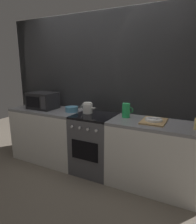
{
  "coord_description": "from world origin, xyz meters",
  "views": [
    {
      "loc": [
        1.34,
        -2.5,
        1.62
      ],
      "look_at": [
        0.05,
        0.0,
        0.95
      ],
      "focal_mm": 31.8,
      "sensor_mm": 36.0,
      "label": 1
    }
  ],
  "objects_px": {
    "microwave": "(43,101)",
    "dish_pile": "(154,121)",
    "kettle": "(88,108)",
    "mixing_bowl": "(72,109)",
    "pitcher": "(126,110)",
    "stove_unit": "(95,143)"
  },
  "relations": [
    {
      "from": "microwave",
      "to": "dish_pile",
      "type": "relative_size",
      "value": 1.15
    },
    {
      "from": "kettle",
      "to": "mixing_bowl",
      "type": "height_order",
      "value": "kettle"
    },
    {
      "from": "kettle",
      "to": "pitcher",
      "type": "distance_m",
      "value": 0.6
    },
    {
      "from": "kettle",
      "to": "stove_unit",
      "type": "bearing_deg",
      "value": -18.37
    },
    {
      "from": "stove_unit",
      "to": "microwave",
      "type": "xyz_separation_m",
      "value": [
        -0.99,
        -0.01,
        0.59
      ]
    },
    {
      "from": "kettle",
      "to": "mixing_bowl",
      "type": "xyz_separation_m",
      "value": [
        -0.28,
        -0.03,
        -0.04
      ]
    },
    {
      "from": "stove_unit",
      "to": "kettle",
      "type": "height_order",
      "value": "kettle"
    },
    {
      "from": "pitcher",
      "to": "dish_pile",
      "type": "distance_m",
      "value": 0.41
    },
    {
      "from": "kettle",
      "to": "mixing_bowl",
      "type": "relative_size",
      "value": 1.42
    },
    {
      "from": "microwave",
      "to": "pitcher",
      "type": "distance_m",
      "value": 1.45
    },
    {
      "from": "microwave",
      "to": "mixing_bowl",
      "type": "bearing_deg",
      "value": 2.74
    },
    {
      "from": "pitcher",
      "to": "mixing_bowl",
      "type": "bearing_deg",
      "value": -175.89
    },
    {
      "from": "kettle",
      "to": "pitcher",
      "type": "xyz_separation_m",
      "value": [
        0.6,
        0.04,
        0.02
      ]
    },
    {
      "from": "stove_unit",
      "to": "kettle",
      "type": "bearing_deg",
      "value": 161.63
    },
    {
      "from": "dish_pile",
      "to": "kettle",
      "type": "bearing_deg",
      "value": 178.54
    },
    {
      "from": "stove_unit",
      "to": "pitcher",
      "type": "relative_size",
      "value": 4.5
    },
    {
      "from": "pitcher",
      "to": "dish_pile",
      "type": "height_order",
      "value": "pitcher"
    },
    {
      "from": "pitcher",
      "to": "dish_pile",
      "type": "bearing_deg",
      "value": -8.62
    },
    {
      "from": "stove_unit",
      "to": "mixing_bowl",
      "type": "distance_m",
      "value": 0.65
    },
    {
      "from": "stove_unit",
      "to": "mixing_bowl",
      "type": "relative_size",
      "value": 4.5
    },
    {
      "from": "dish_pile",
      "to": "pitcher",
      "type": "bearing_deg",
      "value": 171.38
    },
    {
      "from": "kettle",
      "to": "pitcher",
      "type": "bearing_deg",
      "value": 3.34
    }
  ]
}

